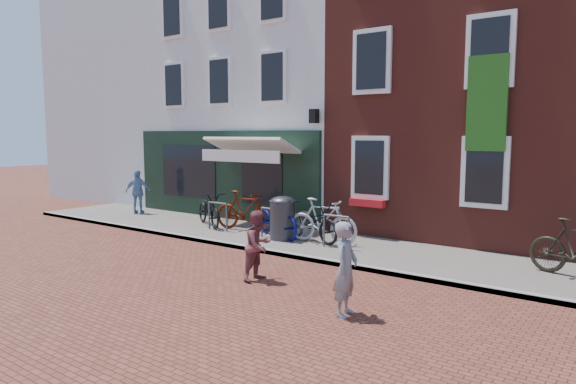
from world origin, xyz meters
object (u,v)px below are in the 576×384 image
Objects in this scene: bicycle_2 at (277,218)px; bicycle_4 at (312,221)px; woman at (346,269)px; boy at (258,246)px; cafe_person at (138,192)px; bicycle_3 at (322,221)px; litter_bin at (282,216)px; bicycle_1 at (244,211)px; bicycle_0 at (209,209)px.

bicycle_4 is (1.05, 0.11, 0.00)m from bicycle_2.
woman is 5.90m from bicycle_2.
boy is 3.80m from bicycle_2.
woman is at bearing 124.99° from cafe_person.
bicycle_3 is at bearing 26.64° from woman.
litter_bin reaches higher than bicycle_1.
woman is 0.79× the size of bicycle_3.
cafe_person reaches higher than bicycle_1.
bicycle_0 is 1.39m from bicycle_1.
cafe_person is at bearing 80.19° from bicycle_3.
bicycle_1 is (-1.64, 0.34, -0.06)m from litter_bin.
woman is 0.79× the size of bicycle_1.
bicycle_3 is at bearing -64.72° from bicycle_2.
litter_bin is 0.81m from bicycle_4.
bicycle_4 is at bearing -61.80° from bicycle_2.
bicycle_3 is (-0.59, 3.31, -0.02)m from boy.
cafe_person reaches higher than woman.
cafe_person is 7.56m from bicycle_4.
bicycle_2 is 1.00× the size of bicycle_4.
bicycle_3 is at bearing 11.51° from litter_bin.
woman reaches higher than bicycle_4.
bicycle_2 is at bearing 111.76° from bicycle_4.
bicycle_2 is at bearing -64.52° from bicycle_0.
litter_bin is 0.64× the size of bicycle_1.
bicycle_4 is (3.79, -0.03, 0.00)m from bicycle_0.
bicycle_1 is 0.97× the size of bicycle_4.
bicycle_4 is at bearing 29.50° from woman.
bicycle_2 is (-0.29, 0.15, -0.12)m from litter_bin.
cafe_person is at bearing 78.58° from bicycle_1.
bicycle_2 is at bearing 85.98° from bicycle_3.
litter_bin is at bearing 94.28° from bicycle_3.
bicycle_3 is at bearing -79.92° from bicycle_4.
bicycle_2 is at bearing 143.11° from cafe_person.
bicycle_1 reaches higher than bicycle_4.
boy is 4.79m from bicycle_1.
litter_bin is 0.34m from bicycle_2.
bicycle_0 is at bearing 55.15° from boy.
bicycle_3 is (1.40, 0.08, 0.06)m from bicycle_2.
bicycle_3 is (7.90, -0.36, -0.19)m from cafe_person.
bicycle_1 is 2.75m from bicycle_3.
boy is 5.81m from bicycle_0.
woman is 1.09× the size of boy.
litter_bin is at bearing 37.25° from woman.
bicycle_1 is at bearing 44.23° from woman.
bicycle_0 is (3.77, -0.29, -0.25)m from cafe_person.
bicycle_2 and bicycle_4 have the same top height.
bicycle_0 is 3.79m from bicycle_4.
bicycle_3 is 0.36m from bicycle_4.
litter_bin reaches higher than bicycle_3.
boy reaches higher than litter_bin.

